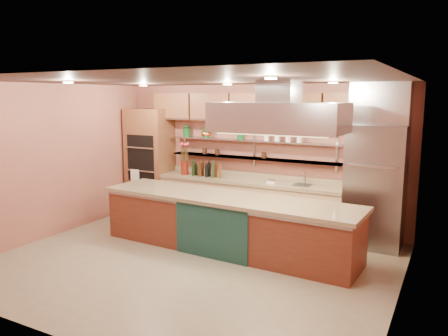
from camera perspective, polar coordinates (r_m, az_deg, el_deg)
The scene contains 21 objects.
floor at distance 7.00m, azimuth -4.25°, elevation -12.28°, with size 6.00×5.00×0.02m, color gray.
ceiling at distance 6.51m, azimuth -4.56°, elevation 11.37°, with size 6.00×5.00×0.02m, color black.
wall_back at distance 8.80m, azimuth 4.37°, elevation 1.70°, with size 6.00×0.04×2.80m, color #A45E4D.
wall_front at distance 4.75m, azimuth -20.88°, elevation -5.51°, with size 6.00×0.04×2.80m, color #A45E4D.
wall_left at distance 8.59m, azimuth -21.55°, elevation 0.88°, with size 0.04×5.00×2.80m, color #A45E4D.
wall_right at distance 5.63m, azimuth 22.37°, elevation -3.33°, with size 0.04×5.00×2.80m, color #A45E4D.
oven_stack at distance 9.81m, azimuth -9.64°, elevation 0.91°, with size 0.95×0.64×2.30m, color brown.
refrigerator at distance 7.86m, azimuth 19.13°, elevation -2.30°, with size 0.95×0.72×2.10m, color gray.
back_counter at distance 8.72m, azimuth 3.20°, elevation -4.60°, with size 3.84×0.64×0.93m, color tan.
wall_shelf_lower at distance 8.71m, azimuth 3.72°, elevation 1.30°, with size 3.60×0.26×0.03m, color #A5A7AC.
wall_shelf_upper at distance 8.66m, azimuth 3.75°, elevation 3.59°, with size 3.60×0.26×0.03m, color #A5A7AC.
upper_cabinets at distance 8.56m, azimuth 3.96°, elevation 7.88°, with size 4.60×0.36×0.55m, color brown.
range_hood at distance 6.71m, azimuth 7.18°, elevation 6.57°, with size 2.00×1.00×0.45m, color #A5A7AC.
ceiling_downlights at distance 6.68m, azimuth -3.61°, elevation 11.07°, with size 4.00×2.80×0.02m, color #FFE5A5.
island at distance 7.38m, azimuth 0.31°, elevation -7.21°, with size 4.43×0.96×0.92m, color maroon.
flower_vase at distance 9.26m, azimuth -5.16°, elevation 0.02°, with size 0.16×0.16×0.28m, color #5E190E.
oil_bottle_cluster at distance 8.97m, azimuth -2.15°, elevation -0.38°, with size 0.76×0.22×0.24m, color black.
kitchen_scale at distance 8.37m, azimuth 6.22°, elevation -1.69°, with size 0.14×0.11×0.08m, color white.
bar_faucet at distance 8.24m, azimuth 10.57°, elevation -1.40°, with size 0.03×0.03×0.24m, color silver.
copper_kettle at distance 9.15m, azimuth -2.40°, elevation 4.48°, with size 0.19×0.19×0.15m, color orange.
green_canister at distance 8.77m, azimuth 2.19°, elevation 4.32°, with size 0.14×0.14×0.17m, color #104F1E.
Camera 1 is at (3.50, -5.48, 2.57)m, focal length 35.00 mm.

